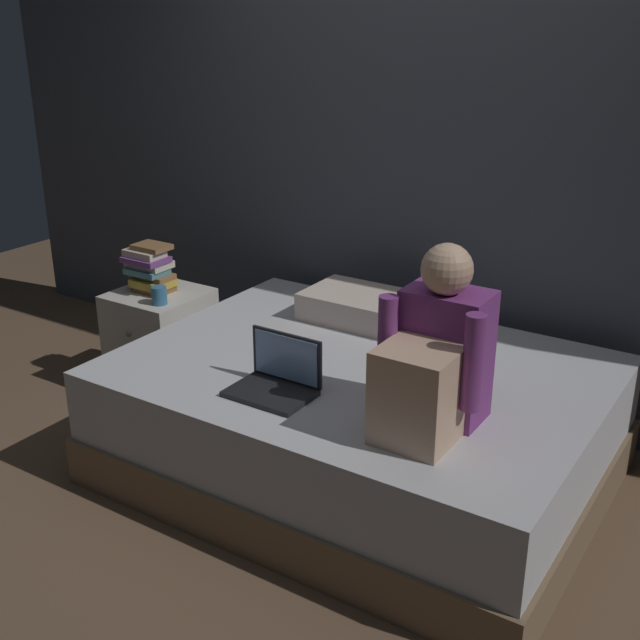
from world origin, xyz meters
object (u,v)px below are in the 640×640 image
nightstand (161,341)px  book_stack (150,269)px  bed (360,420)px  mug (159,295)px  pillow (364,307)px  laptop (277,379)px  person_sitting (435,360)px

nightstand → book_stack: bearing=-175.9°
bed → mug: 1.22m
mug → book_stack: bearing=145.5°
nightstand → pillow: size_ratio=0.96×
laptop → pillow: 0.85m
nightstand → book_stack: book_stack is taller
bed → laptop: bearing=-110.4°
book_stack → nightstand: bearing=4.1°
nightstand → laptop: (1.15, -0.55, 0.30)m
bed → person_sitting: 0.76m
laptop → book_stack: 1.32m
nightstand → mug: mug is taller
pillow → book_stack: size_ratio=2.24×
nightstand → mug: bearing=-42.7°
mug → laptop: bearing=-22.7°
nightstand → laptop: laptop is taller
mug → nightstand: bearing=137.3°
bed → laptop: (-0.15, -0.39, 0.32)m
bed → mug: bearing=178.3°
mug → person_sitting: bearing=-11.8°
person_sitting → mug: bearing=168.2°
bed → pillow: size_ratio=3.57×
laptop → mug: (-1.02, 0.43, 0.01)m
nightstand → laptop: 1.31m
pillow → book_stack: (-1.10, -0.30, 0.08)m
nightstand → book_stack: 0.39m
laptop → mug: size_ratio=3.56×
nightstand → bed: bearing=-6.8°
bed → person_sitting: person_sitting is taller
nightstand → laptop: bearing=-25.4°
laptop → nightstand: bearing=154.6°
person_sitting → pillow: person_sitting is taller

